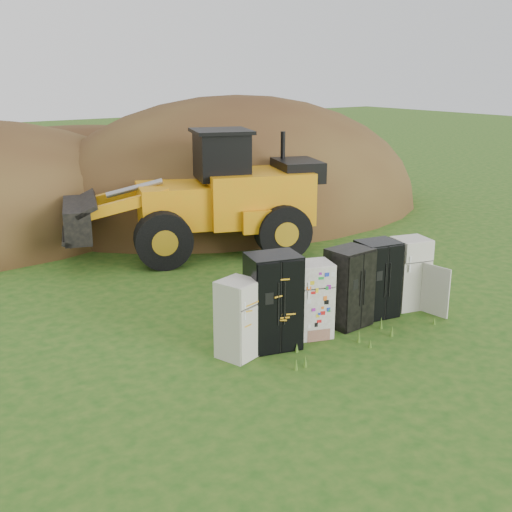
{
  "coord_description": "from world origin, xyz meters",
  "views": [
    {
      "loc": [
        -8.72,
        -9.59,
        5.42
      ],
      "look_at": [
        -0.58,
        2.0,
        1.26
      ],
      "focal_mm": 45.0,
      "sensor_mm": 36.0,
      "label": 1
    }
  ],
  "objects_px": {
    "fridge_leftmost": "(238,319)",
    "wheel_loader": "(191,194)",
    "fridge_dark_mid": "(349,287)",
    "fridge_black_side": "(273,301)",
    "fridge_open_door": "(410,273)",
    "fridge_black_right": "(377,279)",
    "fridge_sticker": "(313,299)"
  },
  "relations": [
    {
      "from": "fridge_black_side",
      "to": "fridge_sticker",
      "type": "height_order",
      "value": "fridge_black_side"
    },
    {
      "from": "fridge_dark_mid",
      "to": "fridge_open_door",
      "type": "bearing_deg",
      "value": -4.44
    },
    {
      "from": "fridge_black_right",
      "to": "wheel_loader",
      "type": "height_order",
      "value": "wheel_loader"
    },
    {
      "from": "fridge_sticker",
      "to": "wheel_loader",
      "type": "relative_size",
      "value": 0.21
    },
    {
      "from": "fridge_leftmost",
      "to": "fridge_dark_mid",
      "type": "height_order",
      "value": "fridge_dark_mid"
    },
    {
      "from": "fridge_leftmost",
      "to": "fridge_dark_mid",
      "type": "xyz_separation_m",
      "value": [
        2.85,
        -0.03,
        0.09
      ]
    },
    {
      "from": "fridge_leftmost",
      "to": "fridge_sticker",
      "type": "relative_size",
      "value": 0.97
    },
    {
      "from": "fridge_black_side",
      "to": "fridge_open_door",
      "type": "xyz_separation_m",
      "value": [
        3.93,
        -0.04,
        -0.13
      ]
    },
    {
      "from": "fridge_black_right",
      "to": "fridge_open_door",
      "type": "distance_m",
      "value": 1.01
    },
    {
      "from": "fridge_black_side",
      "to": "fridge_sticker",
      "type": "distance_m",
      "value": 1.02
    },
    {
      "from": "wheel_loader",
      "to": "fridge_black_right",
      "type": "bearing_deg",
      "value": -62.96
    },
    {
      "from": "fridge_dark_mid",
      "to": "wheel_loader",
      "type": "distance_m",
      "value": 6.89
    },
    {
      "from": "fridge_sticker",
      "to": "wheel_loader",
      "type": "bearing_deg",
      "value": 100.28
    },
    {
      "from": "wheel_loader",
      "to": "fridge_dark_mid",
      "type": "bearing_deg",
      "value": -70.67
    },
    {
      "from": "fridge_leftmost",
      "to": "fridge_dark_mid",
      "type": "bearing_deg",
      "value": -17.88
    },
    {
      "from": "fridge_dark_mid",
      "to": "fridge_open_door",
      "type": "xyz_separation_m",
      "value": [
        1.92,
        -0.0,
        -0.03
      ]
    },
    {
      "from": "wheel_loader",
      "to": "fridge_black_side",
      "type": "bearing_deg",
      "value": -87.14
    },
    {
      "from": "fridge_open_door",
      "to": "fridge_black_right",
      "type": "bearing_deg",
      "value": -169.03
    },
    {
      "from": "fridge_sticker",
      "to": "fridge_dark_mid",
      "type": "height_order",
      "value": "fridge_dark_mid"
    },
    {
      "from": "fridge_leftmost",
      "to": "wheel_loader",
      "type": "xyz_separation_m",
      "value": [
        2.85,
        6.79,
        1.07
      ]
    },
    {
      "from": "fridge_leftmost",
      "to": "fridge_black_right",
      "type": "distance_m",
      "value": 3.76
    },
    {
      "from": "fridge_black_right",
      "to": "fridge_open_door",
      "type": "xyz_separation_m",
      "value": [
        1.01,
        -0.07,
        -0.03
      ]
    },
    {
      "from": "fridge_leftmost",
      "to": "fridge_black_side",
      "type": "height_order",
      "value": "fridge_black_side"
    },
    {
      "from": "fridge_dark_mid",
      "to": "fridge_sticker",
      "type": "bearing_deg",
      "value": 176.21
    },
    {
      "from": "fridge_leftmost",
      "to": "fridge_black_right",
      "type": "height_order",
      "value": "fridge_black_right"
    },
    {
      "from": "fridge_black_right",
      "to": "wheel_loader",
      "type": "distance_m",
      "value": 6.89
    },
    {
      "from": "fridge_sticker",
      "to": "wheel_loader",
      "type": "xyz_separation_m",
      "value": [
        1.0,
        6.83,
        1.05
      ]
    },
    {
      "from": "fridge_dark_mid",
      "to": "fridge_black_right",
      "type": "distance_m",
      "value": 0.92
    },
    {
      "from": "fridge_dark_mid",
      "to": "fridge_open_door",
      "type": "distance_m",
      "value": 1.92
    },
    {
      "from": "fridge_black_right",
      "to": "wheel_loader",
      "type": "xyz_separation_m",
      "value": [
        -0.91,
        6.76,
        0.98
      ]
    },
    {
      "from": "fridge_dark_mid",
      "to": "wheel_loader",
      "type": "relative_size",
      "value": 0.23
    },
    {
      "from": "fridge_leftmost",
      "to": "fridge_open_door",
      "type": "xyz_separation_m",
      "value": [
        4.77,
        -0.04,
        0.06
      ]
    }
  ]
}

